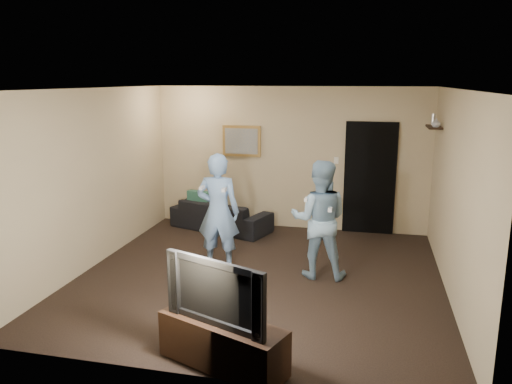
% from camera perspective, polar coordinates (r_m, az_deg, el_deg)
% --- Properties ---
extents(ground, '(5.00, 5.00, 0.00)m').
position_cam_1_polar(ground, '(7.15, 0.42, -9.60)').
color(ground, black).
rests_on(ground, ground).
extents(ceiling, '(5.00, 5.00, 0.04)m').
position_cam_1_polar(ceiling, '(6.61, 0.46, 11.72)').
color(ceiling, silver).
rests_on(ceiling, wall_back).
extents(wall_back, '(5.00, 0.04, 2.60)m').
position_cam_1_polar(wall_back, '(9.18, 3.86, 3.84)').
color(wall_back, tan).
rests_on(wall_back, ground).
extents(wall_front, '(5.00, 0.04, 2.60)m').
position_cam_1_polar(wall_front, '(4.44, -6.66, -6.00)').
color(wall_front, tan).
rests_on(wall_front, ground).
extents(wall_left, '(0.04, 5.00, 2.60)m').
position_cam_1_polar(wall_left, '(7.69, -18.06, 1.49)').
color(wall_left, tan).
rests_on(wall_left, ground).
extents(wall_right, '(0.04, 5.00, 2.60)m').
position_cam_1_polar(wall_right, '(6.69, 21.83, -0.42)').
color(wall_right, tan).
rests_on(wall_right, ground).
extents(sofa, '(1.99, 1.28, 0.54)m').
position_cam_1_polar(sofa, '(9.23, -4.02, -2.64)').
color(sofa, black).
rests_on(sofa, ground).
extents(throw_pillow, '(0.46, 0.24, 0.44)m').
position_cam_1_polar(throw_pillow, '(9.31, -6.52, -1.23)').
color(throw_pillow, '#184A3C').
rests_on(throw_pillow, sofa).
extents(painting_frame, '(0.72, 0.05, 0.57)m').
position_cam_1_polar(painting_frame, '(9.29, -1.65, 5.85)').
color(painting_frame, olive).
rests_on(painting_frame, wall_back).
extents(painting_canvas, '(0.62, 0.01, 0.47)m').
position_cam_1_polar(painting_canvas, '(9.27, -1.69, 5.83)').
color(painting_canvas, slate).
rests_on(painting_canvas, painting_frame).
extents(doorway, '(0.90, 0.06, 2.00)m').
position_cam_1_polar(doorway, '(9.09, 12.86, 1.54)').
color(doorway, black).
rests_on(doorway, ground).
extents(light_switch, '(0.08, 0.02, 0.12)m').
position_cam_1_polar(light_switch, '(9.06, 9.16, 3.59)').
color(light_switch, silver).
rests_on(light_switch, wall_back).
extents(wall_shelf, '(0.20, 0.60, 0.03)m').
position_cam_1_polar(wall_shelf, '(8.34, 19.68, 7.01)').
color(wall_shelf, black).
rests_on(wall_shelf, wall_right).
extents(shelf_vase, '(0.16, 0.16, 0.14)m').
position_cam_1_polar(shelf_vase, '(8.11, 19.90, 7.45)').
color(shelf_vase, '#A7A7AC').
rests_on(shelf_vase, wall_shelf).
extents(shelf_figurine, '(0.06, 0.06, 0.18)m').
position_cam_1_polar(shelf_figurine, '(8.51, 19.60, 7.83)').
color(shelf_figurine, silver).
rests_on(shelf_figurine, wall_shelf).
extents(tv_console, '(1.36, 0.86, 0.46)m').
position_cam_1_polar(tv_console, '(5.01, -3.83, -16.84)').
color(tv_console, black).
rests_on(tv_console, ground).
extents(television, '(1.10, 0.55, 0.64)m').
position_cam_1_polar(television, '(4.76, -3.93, -11.04)').
color(television, black).
rests_on(television, tv_console).
extents(wii_player_left, '(0.64, 0.51, 1.71)m').
position_cam_1_polar(wii_player_left, '(7.21, -4.34, -2.27)').
color(wii_player_left, '#7398C7').
rests_on(wii_player_left, ground).
extents(wii_player_right, '(0.84, 0.67, 1.66)m').
position_cam_1_polar(wii_player_right, '(6.96, 7.24, -3.12)').
color(wii_player_right, '#7EA0B8').
rests_on(wii_player_right, ground).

